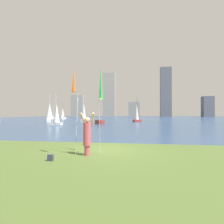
# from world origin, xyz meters

# --- Properties ---
(ground) EXTENTS (120.00, 138.00, 0.12)m
(ground) POSITION_xyz_m (0.00, 50.95, -0.06)
(ground) COLOR #475B28
(person) EXTENTS (0.68, 0.50, 1.85)m
(person) POSITION_xyz_m (-0.52, -1.33, 0.91)
(person) COLOR #B24C59
(person) RESTS_ON ground
(kite_flag_left) EXTENTS (0.16, 0.67, 3.71)m
(kite_flag_left) POSITION_xyz_m (-1.04, -1.52, 3.11)
(kite_flag_left) COLOR #B2B2B7
(kite_flag_left) RESTS_ON ground
(kite_flag_right) EXTENTS (0.16, 0.52, 3.97)m
(kite_flag_right) POSITION_xyz_m (0.00, -0.92, 3.14)
(kite_flag_right) COLOR #B2B2B7
(kite_flag_right) RESTS_ON ground
(bag) EXTENTS (0.21, 0.12, 0.24)m
(bag) POSITION_xyz_m (-1.63, -2.49, 0.12)
(bag) COLOR #33384C
(bag) RESTS_ON ground
(sailboat_0) EXTENTS (1.91, 3.12, 5.89)m
(sailboat_0) POSITION_xyz_m (-17.47, 28.73, 1.92)
(sailboat_0) COLOR white
(sailboat_0) RESTS_ON ground
(sailboat_1) EXTENTS (1.16, 2.02, 5.21)m
(sailboat_1) POSITION_xyz_m (-9.83, 28.60, 1.83)
(sailboat_1) COLOR silver
(sailboat_1) RESTS_ON ground
(sailboat_3) EXTENTS (1.92, 1.68, 5.45)m
(sailboat_3) POSITION_xyz_m (0.98, 32.36, 1.74)
(sailboat_3) COLOR maroon
(sailboat_3) RESTS_ON ground
(sailboat_4) EXTENTS (1.42, 2.52, 5.20)m
(sailboat_4) POSITION_xyz_m (-22.91, 48.33, 1.68)
(sailboat_4) COLOR silver
(sailboat_4) RESTS_ON ground
(sailboat_5) EXTENTS (2.44, 1.95, 4.76)m
(sailboat_5) POSITION_xyz_m (-27.73, 51.87, 0.36)
(sailboat_5) COLOR silver
(sailboat_5) RESTS_ON ground
(sailboat_6) EXTENTS (1.96, 1.00, 4.90)m
(sailboat_6) POSITION_xyz_m (-11.04, 18.29, 1.53)
(sailboat_6) COLOR silver
(sailboat_6) RESTS_ON ground
(sailboat_8) EXTENTS (1.95, 2.04, 5.95)m
(sailboat_8) POSITION_xyz_m (-5.18, 22.57, 0.39)
(sailboat_8) COLOR maroon
(sailboat_8) RESTS_ON ground
(skyline_tower_0) EXTENTS (7.02, 3.42, 12.11)m
(skyline_tower_0) POSITION_xyz_m (-33.42, 93.65, 6.06)
(skyline_tower_0) COLOR gray
(skyline_tower_0) RESTS_ON ground
(skyline_tower_1) EXTENTS (6.80, 3.04, 24.43)m
(skyline_tower_1) POSITION_xyz_m (-15.79, 96.02, 12.22)
(skyline_tower_1) COLOR gray
(skyline_tower_1) RESTS_ON ground
(skyline_tower_2) EXTENTS (5.81, 5.96, 7.65)m
(skyline_tower_2) POSITION_xyz_m (-1.50, 91.15, 3.82)
(skyline_tower_2) COLOR gray
(skyline_tower_2) RESTS_ON ground
(skyline_tower_3) EXTENTS (5.82, 3.41, 26.75)m
(skyline_tower_3) POSITION_xyz_m (15.31, 96.36, 13.37)
(skyline_tower_3) COLOR #565B66
(skyline_tower_3) RESTS_ON ground
(skyline_tower_4) EXTENTS (5.27, 5.15, 10.72)m
(skyline_tower_4) POSITION_xyz_m (36.57, 96.29, 5.36)
(skyline_tower_4) COLOR #565B66
(skyline_tower_4) RESTS_ON ground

